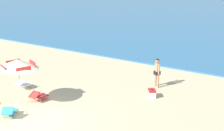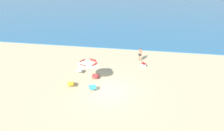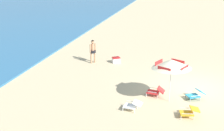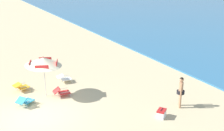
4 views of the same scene
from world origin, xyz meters
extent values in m
plane|color=tan|center=(0.00, 0.00, 0.00)|extent=(800.00, 800.00, 0.00)
cylinder|color=silver|center=(-2.03, 1.12, 1.11)|extent=(0.04, 0.04, 2.22)
cone|color=beige|center=(-2.03, 1.12, 2.00)|extent=(2.76, 2.76, 0.57)
cube|color=red|center=(-1.76, 1.76, 1.91)|extent=(0.65, 0.30, 0.24)
cube|color=red|center=(-2.67, 1.38, 1.91)|extent=(0.30, 0.65, 0.24)
cube|color=red|center=(-2.30, 0.47, 1.91)|extent=(0.65, 0.30, 0.24)
cube|color=red|center=(-1.39, 0.85, 1.91)|extent=(0.30, 0.65, 0.24)
sphere|color=red|center=(-2.03, 1.12, 2.25)|extent=(0.06, 0.06, 0.06)
cube|color=teal|center=(-1.47, -0.02, 0.20)|extent=(0.76, 0.79, 0.04)
cube|color=teal|center=(-1.24, -0.36, 0.40)|extent=(0.62, 0.59, 0.25)
cylinder|color=silver|center=(-1.83, 0.09, 0.09)|extent=(0.03, 0.03, 0.18)
cylinder|color=silver|center=(-1.41, 0.35, 0.09)|extent=(0.03, 0.03, 0.18)
cylinder|color=silver|center=(-1.52, -0.39, 0.09)|extent=(0.03, 0.03, 0.18)
cylinder|color=silver|center=(-1.11, -0.13, 0.09)|extent=(0.03, 0.03, 0.18)
cylinder|color=silver|center=(-1.70, -0.17, 0.32)|extent=(0.31, 0.47, 0.02)
cylinder|color=silver|center=(-1.23, 0.13, 0.32)|extent=(0.31, 0.47, 0.02)
cube|color=white|center=(-3.47, 2.78, 0.20)|extent=(0.56, 0.63, 0.04)
cube|color=white|center=(-3.50, 2.42, 0.42)|extent=(0.52, 0.44, 0.15)
cylinder|color=silver|center=(-3.70, 3.08, 0.09)|extent=(0.03, 0.03, 0.18)
cylinder|color=silver|center=(-3.21, 3.05, 0.09)|extent=(0.03, 0.03, 0.18)
cylinder|color=silver|center=(-3.74, 2.51, 0.09)|extent=(0.03, 0.03, 0.18)
cylinder|color=silver|center=(-3.25, 2.48, 0.09)|extent=(0.03, 0.03, 0.18)
cylinder|color=silver|center=(-3.75, 2.80, 0.32)|extent=(0.06, 0.54, 0.02)
cylinder|color=silver|center=(-3.19, 2.76, 0.32)|extent=(0.06, 0.54, 0.02)
cube|color=red|center=(-1.59, 2.01, 0.20)|extent=(0.56, 0.64, 0.04)
cube|color=red|center=(-1.62, 1.59, 0.39)|extent=(0.52, 0.40, 0.27)
cylinder|color=silver|center=(-1.81, 2.31, 0.09)|extent=(0.03, 0.03, 0.18)
cylinder|color=silver|center=(-1.32, 2.28, 0.09)|extent=(0.03, 0.03, 0.18)
cylinder|color=silver|center=(-1.86, 1.74, 0.09)|extent=(0.03, 0.03, 0.18)
cylinder|color=silver|center=(-1.37, 1.71, 0.09)|extent=(0.03, 0.03, 0.18)
cylinder|color=silver|center=(-1.87, 2.03, 0.32)|extent=(0.06, 0.54, 0.02)
cylinder|color=silver|center=(-1.31, 1.99, 0.32)|extent=(0.06, 0.54, 0.02)
cube|color=gold|center=(-3.42, 0.17, 0.20)|extent=(0.65, 0.71, 0.04)
cube|color=gold|center=(-3.34, -0.17, 0.42)|extent=(0.58, 0.52, 0.14)
cylinder|color=silver|center=(-3.73, 0.39, 0.09)|extent=(0.03, 0.03, 0.18)
cylinder|color=silver|center=(-3.25, 0.51, 0.09)|extent=(0.03, 0.03, 0.18)
cylinder|color=silver|center=(-3.59, -0.16, 0.09)|extent=(0.03, 0.03, 0.18)
cylinder|color=silver|center=(-3.11, -0.04, 0.09)|extent=(0.03, 0.03, 0.18)
cylinder|color=silver|center=(-3.69, 0.10, 0.32)|extent=(0.16, 0.53, 0.02)
cylinder|color=silver|center=(-3.15, 0.24, 0.32)|extent=(0.16, 0.53, 0.02)
cylinder|color=tan|center=(2.54, 6.67, 0.39)|extent=(0.11, 0.11, 0.78)
cylinder|color=tan|center=(2.32, 6.84, 0.39)|extent=(0.11, 0.11, 0.78)
cylinder|color=black|center=(2.43, 6.75, 0.80)|extent=(0.39, 0.39, 0.16)
cylinder|color=tan|center=(2.43, 6.75, 1.06)|extent=(0.22, 0.22, 0.55)
cylinder|color=tan|center=(2.58, 6.64, 1.04)|extent=(0.08, 0.08, 0.59)
cylinder|color=tan|center=(2.27, 6.87, 1.04)|extent=(0.08, 0.08, 0.59)
sphere|color=tan|center=(2.43, 6.75, 1.48)|extent=(0.21, 0.21, 0.21)
sphere|color=black|center=(2.43, 6.75, 1.50)|extent=(0.20, 0.20, 0.20)
cube|color=white|center=(2.87, 5.26, 0.16)|extent=(0.56, 0.59, 0.32)
cube|color=red|center=(2.87, 5.26, 0.36)|extent=(0.57, 0.61, 0.08)
cylinder|color=black|center=(2.87, 5.26, 0.42)|extent=(0.21, 0.29, 0.02)
camera|label=1|loc=(9.61, -8.99, 6.41)|focal=53.50mm
camera|label=2|loc=(2.47, -12.40, 8.39)|focal=28.13mm
camera|label=3|loc=(-16.31, -0.09, 6.99)|focal=49.68mm
camera|label=4|loc=(12.11, -2.31, 6.58)|focal=44.87mm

